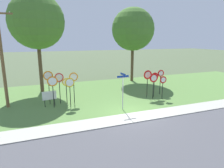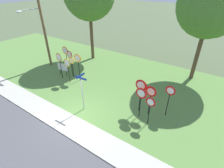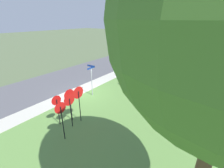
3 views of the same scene
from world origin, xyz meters
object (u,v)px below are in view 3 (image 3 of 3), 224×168
at_px(stop_sign_near_right, 141,68).
at_px(yield_sign_near_left, 70,98).
at_px(stop_sign_far_center, 152,67).
at_px(oak_tree_left, 218,12).
at_px(stop_sign_center_tall, 140,74).
at_px(stop_sign_far_right, 133,72).
at_px(stop_sign_near_left, 139,73).
at_px(yield_sign_near_right, 70,103).
at_px(notice_board, 146,77).
at_px(yield_sign_far_right, 61,113).
at_px(street_name_post, 92,78).
at_px(stop_sign_far_left, 146,70).
at_px(yield_sign_center, 78,96).
at_px(yield_sign_far_left, 57,104).
at_px(utility_pole, 168,40).

distance_m(stop_sign_near_right, yield_sign_near_left, 8.59).
distance_m(stop_sign_far_center, oak_tree_left, 6.65).
bearing_deg(yield_sign_near_left, stop_sign_center_tall, 174.87).
bearing_deg(stop_sign_far_right, stop_sign_near_left, 62.58).
xyz_separation_m(yield_sign_near_right, notice_board, (-9.28, 0.71, -0.88)).
distance_m(yield_sign_far_right, notice_board, 10.37).
bearing_deg(oak_tree_left, stop_sign_near_left, -63.40).
distance_m(yield_sign_far_right, street_name_post, 5.77).
relative_size(yield_sign_near_left, yield_sign_far_right, 0.96).
bearing_deg(yield_sign_far_right, street_name_post, -146.64).
bearing_deg(yield_sign_near_left, stop_sign_far_center, 172.75).
relative_size(stop_sign_far_center, yield_sign_near_right, 1.21).
height_order(stop_sign_far_left, street_name_post, street_name_post).
height_order(yield_sign_near_right, yield_sign_center, yield_sign_center).
xyz_separation_m(stop_sign_center_tall, yield_sign_far_right, (8.95, -0.19, 0.22)).
bearing_deg(stop_sign_center_tall, oak_tree_left, 102.40).
xyz_separation_m(stop_sign_far_center, oak_tree_left, (-0.48, 4.48, 4.89)).
height_order(yield_sign_far_left, utility_pole, utility_pole).
relative_size(stop_sign_far_center, street_name_post, 0.98).
bearing_deg(yield_sign_far_left, yield_sign_center, 147.60).
xyz_separation_m(stop_sign_near_right, street_name_post, (4.89, -2.32, -0.15)).
bearing_deg(yield_sign_center, stop_sign_far_left, 173.31).
bearing_deg(notice_board, street_name_post, -35.79).
height_order(stop_sign_near_left, yield_sign_near_right, stop_sign_near_left).
bearing_deg(stop_sign_far_left, stop_sign_far_right, -50.83).
bearing_deg(stop_sign_near_right, yield_sign_center, 3.27).
xyz_separation_m(stop_sign_near_right, stop_sign_far_left, (0.58, 0.80, 0.05)).
bearing_deg(yield_sign_far_right, stop_sign_near_right, -171.85).
distance_m(stop_sign_far_left, yield_sign_far_right, 9.47).
distance_m(yield_sign_near_left, yield_sign_center, 0.65).
bearing_deg(stop_sign_near_right, stop_sign_far_left, 58.92).
distance_m(street_name_post, utility_pole, 9.44).
distance_m(stop_sign_near_left, stop_sign_center_tall, 0.74).
relative_size(yield_sign_near_left, yield_sign_near_right, 1.00).
bearing_deg(street_name_post, stop_sign_far_right, 146.96).
xyz_separation_m(stop_sign_near_right, yield_sign_near_right, (8.99, -0.28, -0.13)).
relative_size(stop_sign_far_right, yield_sign_far_left, 1.12).
xyz_separation_m(stop_sign_far_right, yield_sign_far_right, (8.77, 0.52, 0.08)).
bearing_deg(street_name_post, yield_sign_far_right, 23.73).
relative_size(yield_sign_far_left, notice_board, 1.67).
bearing_deg(utility_pole, yield_sign_near_right, -6.95).
relative_size(stop_sign_near_right, stop_sign_far_right, 1.07).
bearing_deg(yield_sign_far_left, yield_sign_far_right, 69.60).
bearing_deg(street_name_post, stop_sign_center_tall, 140.65).
relative_size(stop_sign_far_left, utility_pole, 0.32).
bearing_deg(utility_pole, stop_sign_far_center, -3.51).
bearing_deg(yield_sign_far_left, stop_sign_far_left, 173.87).
relative_size(notice_board, oak_tree_left, 0.13).
xyz_separation_m(yield_sign_far_right, street_name_post, (-5.14, -2.61, -0.09)).
relative_size(stop_sign_near_right, stop_sign_far_center, 0.91).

